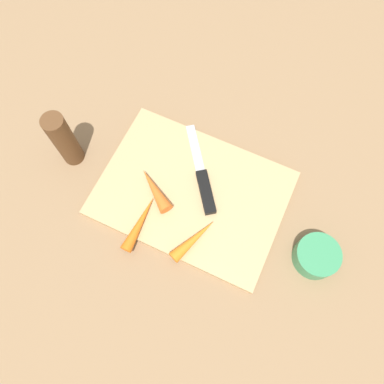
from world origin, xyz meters
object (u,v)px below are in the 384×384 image
cutting_board (192,193)px  small_bowl (316,256)px  knife (204,186)px  carrot_shortest (155,189)px  carrot_longest (140,223)px  carrot_medium (194,239)px  pepper_grinder (64,140)px

cutting_board → small_bowl: 0.26m
knife → carrot_shortest: size_ratio=1.79×
cutting_board → carrot_shortest: 0.08m
carrot_longest → carrot_shortest: (-0.01, 0.07, 0.00)m
cutting_board → knife: 0.03m
cutting_board → carrot_medium: 0.10m
carrot_medium → small_bowl: 0.23m
pepper_grinder → small_bowl: bearing=0.7°
carrot_shortest → small_bowl: (0.33, 0.01, -0.01)m
cutting_board → small_bowl: size_ratio=4.44×
pepper_grinder → knife: bearing=9.7°
cutting_board → pepper_grinder: (-0.26, -0.03, 0.06)m
cutting_board → knife: (0.02, 0.02, 0.01)m
carrot_longest → small_bowl: bearing=-76.0°
cutting_board → pepper_grinder: bearing=-174.0°
carrot_medium → pepper_grinder: bearing=101.1°
cutting_board → knife: bearing=48.4°
carrot_longest → small_bowl: 0.33m
carrot_longest → small_bowl: size_ratio=1.40×
cutting_board → small_bowl: small_bowl is taller
small_bowl → pepper_grinder: 0.52m
small_bowl → cutting_board: bearing=175.5°
knife → small_bowl: (0.24, -0.04, 0.00)m
small_bowl → pepper_grinder: bearing=-179.3°
carrot_medium → pepper_grinder: size_ratio=0.74×
knife → carrot_shortest: bearing=84.4°
carrot_medium → small_bowl: small_bowl is taller
knife → small_bowl: size_ratio=2.13×
cutting_board → carrot_longest: bearing=-120.8°
carrot_longest → carrot_shortest: carrot_shortest is taller
carrot_medium → cutting_board: bearing=49.4°
knife → carrot_shortest: carrot_shortest is taller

